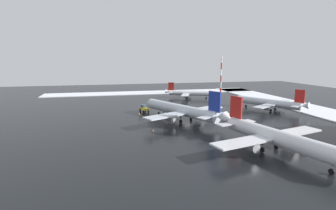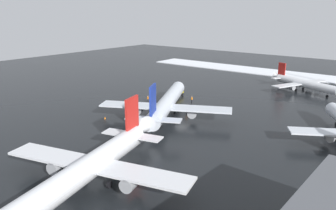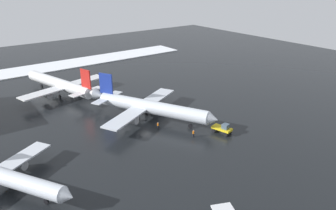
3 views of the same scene
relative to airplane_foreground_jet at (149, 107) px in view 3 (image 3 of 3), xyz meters
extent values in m
plane|color=black|center=(1.99, -2.73, -3.45)|extent=(240.00, 240.00, 0.00)
cube|color=white|center=(-65.01, -2.73, -3.30)|extent=(14.00, 116.00, 0.29)
cylinder|color=silver|center=(0.76, 0.38, 0.00)|extent=(27.83, 16.32, 3.34)
cone|color=silver|center=(14.97, 7.59, 0.00)|extent=(3.54, 3.90, 3.18)
cone|color=silver|center=(-13.63, -6.91, 0.59)|extent=(4.42, 4.12, 3.25)
cube|color=silver|center=(-5.52, 6.24, -0.30)|extent=(9.64, 13.36, 0.35)
cylinder|color=gray|center=(-4.19, 4.71, -1.28)|extent=(3.87, 3.27, 1.97)
cube|color=silver|center=(1.77, -8.14, -0.30)|extent=(9.64, 13.36, 0.35)
cylinder|color=gray|center=(1.32, -6.17, -1.28)|extent=(3.87, 3.27, 1.97)
cube|color=navy|center=(-11.52, -5.84, 4.23)|extent=(3.67, 2.09, 5.51)
cube|color=silver|center=(-12.68, -3.12, 0.39)|extent=(4.41, 5.37, 0.24)
cube|color=silver|center=(-10.01, -8.38, 0.39)|extent=(4.41, 5.37, 0.24)
cylinder|color=black|center=(9.97, 5.05, -1.48)|extent=(0.24, 0.24, 0.69)
cylinder|color=black|center=(9.97, 5.05, -2.90)|extent=(1.12, 0.80, 1.08)
cylinder|color=black|center=(-2.85, 0.98, -1.48)|extent=(0.24, 0.24, 0.69)
cylinder|color=black|center=(-2.85, 0.98, -2.90)|extent=(1.12, 0.80, 1.08)
cylinder|color=black|center=(-0.89, -2.88, -1.48)|extent=(0.24, 0.24, 0.69)
cylinder|color=black|center=(-0.89, -2.88, -2.90)|extent=(1.12, 0.80, 1.08)
cylinder|color=silver|center=(-32.22, -11.50, -0.10)|extent=(28.52, 10.45, 3.25)
cone|color=silver|center=(-47.17, -15.45, -0.10)|extent=(3.00, 3.57, 3.08)
cone|color=silver|center=(-17.08, -7.50, 0.47)|extent=(4.00, 3.54, 3.16)
cube|color=silver|center=(-27.45, -18.34, -0.39)|extent=(7.23, 13.07, 0.34)
cylinder|color=gray|center=(-28.40, -16.61, -1.34)|extent=(3.63, 2.68, 1.91)
cube|color=silver|center=(-31.45, -3.20, -0.39)|extent=(7.23, 13.07, 0.34)
cylinder|color=gray|center=(-31.42, -5.17, -1.34)|extent=(3.63, 2.68, 1.91)
cube|color=red|center=(-19.30, -8.08, 4.00)|extent=(3.78, 1.31, 5.35)
cube|color=silver|center=(-18.75, -10.90, 0.28)|extent=(3.57, 5.06, 0.23)
cube|color=silver|center=(-20.21, -5.36, 0.28)|extent=(3.57, 5.06, 0.23)
cylinder|color=black|center=(-41.91, -14.06, -1.54)|extent=(0.23, 0.23, 0.67)
cylinder|color=black|center=(-41.91, -14.06, -2.92)|extent=(1.10, 0.59, 1.05)
cylinder|color=black|center=(-28.91, -12.80, -1.54)|extent=(0.23, 0.23, 0.67)
cylinder|color=black|center=(-28.91, -12.80, -2.92)|extent=(1.10, 0.59, 1.05)
cylinder|color=black|center=(-29.99, -8.74, -1.54)|extent=(0.23, 0.23, 0.67)
cylinder|color=black|center=(-29.99, -8.74, -2.92)|extent=(1.10, 0.59, 1.05)
cylinder|color=silver|center=(9.90, -35.93, -0.60)|extent=(22.48, 14.71, 2.77)
cone|color=silver|center=(21.29, -29.28, -0.60)|extent=(3.01, 3.26, 2.63)
cube|color=silver|center=(4.43, -31.40, -0.84)|extent=(8.43, 10.94, 0.29)
cylinder|color=gray|center=(5.60, -32.60, -1.65)|extent=(3.21, 2.80, 1.63)
cylinder|color=black|center=(17.28, -31.62, -1.82)|extent=(0.20, 0.20, 0.57)
cylinder|color=black|center=(17.28, -31.62, -3.00)|extent=(0.92, 0.70, 0.90)
cylinder|color=black|center=(6.89, -35.62, -1.82)|extent=(0.20, 0.20, 0.57)
cylinder|color=black|center=(6.89, -35.62, -3.00)|extent=(0.92, 0.70, 0.90)
cube|color=gold|center=(16.32, 9.23, -2.30)|extent=(4.99, 3.21, 0.50)
cube|color=#3F5160|center=(17.22, 9.44, -1.50)|extent=(1.71, 1.78, 1.10)
cylinder|color=black|center=(17.66, 10.57, -3.00)|extent=(0.95, 0.52, 0.90)
cylinder|color=black|center=(18.12, 8.64, -3.00)|extent=(0.95, 0.52, 0.90)
cylinder|color=black|center=(14.53, 9.82, -3.00)|extent=(0.95, 0.52, 0.90)
cylinder|color=black|center=(14.99, 7.89, -3.00)|extent=(0.95, 0.52, 0.90)
cylinder|color=black|center=(7.30, 12.05, -3.02)|extent=(0.16, 0.16, 0.85)
cylinder|color=black|center=(7.11, 12.12, -3.02)|extent=(0.16, 0.16, 0.85)
cylinder|color=orange|center=(7.21, 12.08, -2.29)|extent=(0.36, 0.36, 0.62)
sphere|color=tan|center=(7.21, 12.08, -1.86)|extent=(0.24, 0.24, 0.24)
cylinder|color=black|center=(13.98, 2.67, -3.02)|extent=(0.16, 0.16, 0.85)
cylinder|color=black|center=(13.89, 2.49, -3.02)|extent=(0.16, 0.16, 0.85)
cylinder|color=orange|center=(13.94, 2.58, -2.29)|extent=(0.36, 0.36, 0.62)
sphere|color=tan|center=(13.94, 2.58, -1.86)|extent=(0.24, 0.24, 0.24)
cylinder|color=black|center=(5.78, -1.53, -3.02)|extent=(0.16, 0.16, 0.85)
cylinder|color=black|center=(5.70, -1.35, -3.02)|extent=(0.16, 0.16, 0.85)
cylinder|color=orange|center=(5.74, -1.44, -2.29)|extent=(0.36, 0.36, 0.62)
sphere|color=tan|center=(5.74, -1.44, -1.86)|extent=(0.24, 0.24, 0.24)
cone|color=orange|center=(-9.28, 10.37, -3.17)|extent=(0.36, 0.36, 0.55)
cone|color=orange|center=(4.87, 9.18, -3.17)|extent=(0.36, 0.36, 0.55)
camera|label=1|loc=(-75.56, 21.50, 15.57)|focal=28.00mm
camera|label=2|loc=(-55.41, -43.82, 19.96)|focal=35.00mm
camera|label=3|loc=(63.42, -41.74, 31.09)|focal=35.00mm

